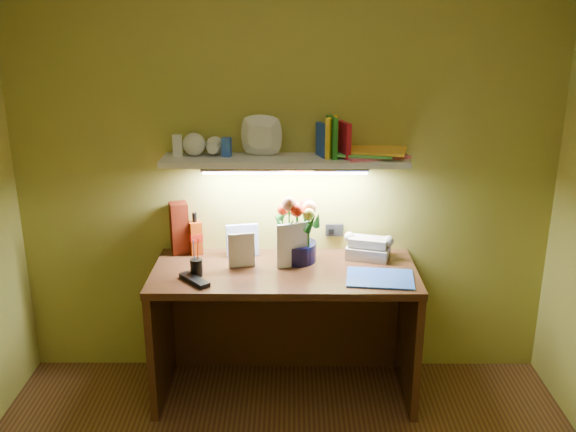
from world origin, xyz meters
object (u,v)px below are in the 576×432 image
object	(u,v)px
desk	(285,333)
flower_bouquet	(297,229)
telephone	(368,246)
whisky_bottle	(195,233)
desk_clock	(384,250)

from	to	relation	value
desk	flower_bouquet	world-z (taller)	flower_bouquet
telephone	whisky_bottle	xyz separation A→B (m)	(-0.96, 0.05, 0.05)
desk_clock	whisky_bottle	bearing A→B (deg)	-166.00
desk_clock	telephone	bearing A→B (deg)	-160.54
desk	desk_clock	bearing A→B (deg)	18.32
flower_bouquet	whisky_bottle	xyz separation A→B (m)	(-0.57, 0.09, -0.06)
telephone	desk_clock	xyz separation A→B (m)	(0.09, 0.00, -0.03)
flower_bouquet	desk_clock	distance (m)	0.50
desk	flower_bouquet	xyz separation A→B (m)	(0.07, 0.13, 0.56)
flower_bouquet	telephone	bearing A→B (deg)	6.98
whisky_bottle	flower_bouquet	bearing A→B (deg)	-9.41
flower_bouquet	telephone	size ratio (longest dim) A/B	1.62
desk	telephone	world-z (taller)	telephone
desk	whisky_bottle	xyz separation A→B (m)	(-0.50, 0.22, 0.50)
desk	desk_clock	distance (m)	0.71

